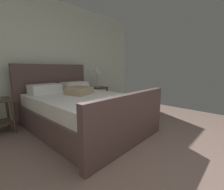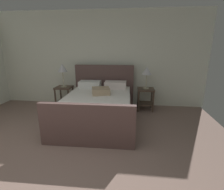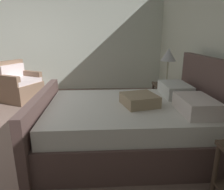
{
  "view_description": "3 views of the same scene",
  "coord_description": "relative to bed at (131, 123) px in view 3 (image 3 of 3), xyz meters",
  "views": [
    {
      "loc": [
        -1.41,
        -0.18,
        1.12
      ],
      "look_at": [
        0.61,
        1.72,
        0.62
      ],
      "focal_mm": 24.38,
      "sensor_mm": 36.0,
      "label": 1
    },
    {
      "loc": [
        0.94,
        -1.57,
        1.68
      ],
      "look_at": [
        0.59,
        1.52,
        0.81
      ],
      "focal_mm": 27.42,
      "sensor_mm": 36.0,
      "label": 2
    },
    {
      "loc": [
        2.72,
        1.79,
        1.49
      ],
      "look_at": [
        0.34,
        1.89,
        0.79
      ],
      "focal_mm": 33.3,
      "sensor_mm": 36.0,
      "label": 3
    }
  ],
  "objects": [
    {
      "name": "bed",
      "position": [
        0.0,
        0.0,
        0.0
      ],
      "size": [
        1.68,
        2.28,
        1.2
      ],
      "color": "brown",
      "rests_on": "ground"
    },
    {
      "name": "wall_side_left",
      "position": [
        -3.23,
        -2.15,
        0.98
      ],
      "size": [
        0.12,
        6.85,
        2.67
      ],
      "primitive_type": "cube",
      "color": "silver",
      "rests_on": "ground"
    },
    {
      "name": "nightstand_left",
      "position": [
        -1.14,
        0.8,
        0.05
      ],
      "size": [
        0.44,
        0.44,
        0.6
      ],
      "color": "#47362A",
      "rests_on": "ground"
    },
    {
      "name": "table_lamp_left",
      "position": [
        -1.14,
        0.8,
        0.76
      ],
      "size": [
        0.27,
        0.27,
        0.64
      ],
      "color": "#B7B293",
      "rests_on": "nightstand_left"
    },
    {
      "name": "armchair",
      "position": [
        -2.18,
        -2.27,
        -0.0
      ],
      "size": [
        0.98,
        0.98,
        0.9
      ],
      "color": "#856651",
      "rests_on": "ground"
    }
  ]
}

